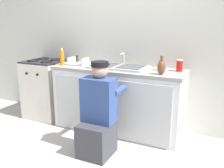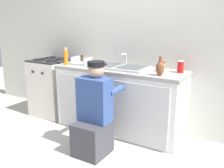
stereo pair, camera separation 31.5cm
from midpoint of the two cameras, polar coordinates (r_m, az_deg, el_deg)
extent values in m
plane|color=beige|center=(3.48, 1.78, -12.13)|extent=(12.00, 12.00, 0.00)
cube|color=silver|center=(3.71, 6.91, 9.56)|extent=(6.00, 0.10, 2.50)
cube|color=white|center=(3.56, 4.20, -3.97)|extent=(1.81, 0.60, 0.87)
cube|color=silver|center=(3.52, -4.45, -4.20)|extent=(0.80, 0.02, 0.77)
cube|color=silver|center=(3.13, 8.74, -6.76)|extent=(0.80, 0.02, 0.77)
cube|color=#9E9993|center=(3.45, 4.34, 3.26)|extent=(1.85, 0.62, 0.04)
cube|color=silver|center=(3.44, 4.35, 3.87)|extent=(0.80, 0.44, 0.03)
cube|color=#4C4F51|center=(3.53, 1.59, 4.47)|extent=(0.33, 0.35, 0.01)
cube|color=#4C4F51|center=(3.36, 7.25, 3.86)|extent=(0.33, 0.35, 0.01)
cylinder|color=#B7BABF|center=(3.60, 5.74, 5.50)|extent=(0.02, 0.02, 0.18)
cylinder|color=#B7BABF|center=(3.51, 5.21, 6.79)|extent=(0.02, 0.16, 0.02)
cube|color=silver|center=(4.26, -11.33, -0.88)|extent=(0.60, 0.60, 0.91)
cube|color=#262628|center=(4.17, -11.64, 5.32)|extent=(0.59, 0.59, 0.02)
torus|color=black|center=(4.17, -14.14, 5.44)|extent=(0.19, 0.19, 0.02)
torus|color=black|center=(3.99, -11.37, 5.19)|extent=(0.19, 0.19, 0.02)
torus|color=black|center=(4.34, -11.90, 5.90)|extent=(0.19, 0.19, 0.02)
torus|color=black|center=(4.17, -9.15, 5.67)|extent=(0.19, 0.19, 0.02)
cylinder|color=black|center=(4.05, -15.61, 2.69)|extent=(0.04, 0.02, 0.04)
cylinder|color=black|center=(3.90, -13.47, 2.40)|extent=(0.04, 0.02, 0.04)
cube|color=#3F3F47|center=(3.01, -1.45, -12.33)|extent=(0.36, 0.40, 0.40)
cube|color=#334C8C|center=(2.88, -0.87, -3.67)|extent=(0.38, 0.22, 0.52)
sphere|color=tan|center=(2.83, -0.47, 3.21)|extent=(0.19, 0.19, 0.19)
cylinder|color=black|center=(2.82, -0.47, 4.63)|extent=(0.20, 0.20, 0.06)
cube|color=black|center=(2.89, 0.41, 4.50)|extent=(0.13, 0.09, 0.02)
cylinder|color=#334C8C|center=(3.11, -1.60, -0.60)|extent=(0.08, 0.30, 0.08)
cylinder|color=#334C8C|center=(2.95, 3.99, -1.48)|extent=(0.08, 0.30, 0.08)
cylinder|color=red|center=(3.28, 18.09, 3.66)|extent=(0.08, 0.08, 0.14)
cylinder|color=white|center=(3.27, 18.19, 4.97)|extent=(0.08, 0.08, 0.01)
cylinder|color=#513823|center=(4.00, -4.63, 5.72)|extent=(0.04, 0.04, 0.08)
cylinder|color=black|center=(3.99, -4.65, 6.46)|extent=(0.04, 0.04, 0.02)
ellipsoid|color=brown|center=(3.04, 13.85, 3.44)|extent=(0.10, 0.10, 0.17)
cylinder|color=brown|center=(3.02, 13.98, 5.58)|extent=(0.04, 0.04, 0.06)
cylinder|color=orange|center=(3.74, -8.15, 6.08)|extent=(0.06, 0.06, 0.22)
cylinder|color=white|center=(3.73, -8.21, 7.98)|extent=(0.03, 0.03, 0.03)
cylinder|color=#DBB760|center=(3.29, 14.06, 3.70)|extent=(0.07, 0.07, 0.11)
cylinder|color=#B21E19|center=(3.28, 14.13, 4.80)|extent=(0.07, 0.07, 0.02)
cube|color=#B2B7BC|center=(3.75, -4.56, 4.65)|extent=(0.28, 0.22, 0.02)
cube|color=#B2B7BC|center=(3.81, -6.04, 5.53)|extent=(0.01, 0.21, 0.10)
cube|color=#B2B7BC|center=(3.68, -3.06, 5.26)|extent=(0.01, 0.21, 0.10)
camera|label=1|loc=(0.16, -87.27, 0.69)|focal=40.00mm
camera|label=2|loc=(0.16, 92.73, -0.69)|focal=40.00mm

